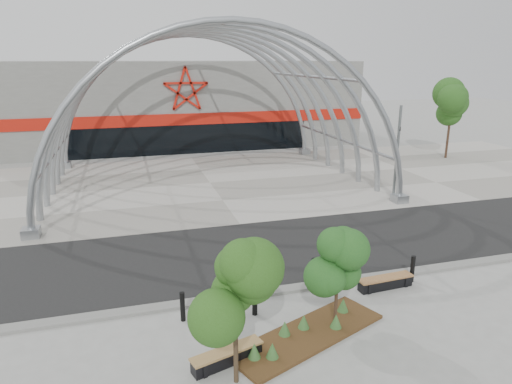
{
  "coord_description": "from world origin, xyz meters",
  "views": [
    {
      "loc": [
        -5.3,
        -14.44,
        8.22
      ],
      "look_at": [
        0.0,
        4.0,
        2.6
      ],
      "focal_mm": 32.0,
      "sensor_mm": 36.0,
      "label": 1
    }
  ],
  "objects_px": {
    "signal_pole": "(397,152)",
    "bench_1": "(385,283)",
    "bench_0": "(227,357)",
    "bollard_2": "(329,281)",
    "street_tree_0": "(235,284)",
    "street_tree_1": "(338,264)"
  },
  "relations": [
    {
      "from": "bench_0",
      "to": "bollard_2",
      "type": "xyz_separation_m",
      "value": [
        4.46,
        2.95,
        0.25
      ]
    },
    {
      "from": "bench_1",
      "to": "bollard_2",
      "type": "xyz_separation_m",
      "value": [
        -2.16,
        0.28,
        0.25
      ]
    },
    {
      "from": "street_tree_1",
      "to": "bench_1",
      "type": "bearing_deg",
      "value": 32.93
    },
    {
      "from": "bench_0",
      "to": "bollard_2",
      "type": "bearing_deg",
      "value": 33.48
    },
    {
      "from": "street_tree_0",
      "to": "bench_1",
      "type": "height_order",
      "value": "street_tree_0"
    },
    {
      "from": "bollard_2",
      "to": "bench_1",
      "type": "bearing_deg",
      "value": -7.36
    },
    {
      "from": "street_tree_1",
      "to": "signal_pole",
      "type": "bearing_deg",
      "value": 50.94
    },
    {
      "from": "bench_1",
      "to": "street_tree_1",
      "type": "bearing_deg",
      "value": -147.07
    },
    {
      "from": "street_tree_0",
      "to": "street_tree_1",
      "type": "bearing_deg",
      "value": 23.19
    },
    {
      "from": "bench_1",
      "to": "bollard_2",
      "type": "height_order",
      "value": "bollard_2"
    },
    {
      "from": "street_tree_1",
      "to": "bollard_2",
      "type": "xyz_separation_m",
      "value": [
        0.81,
        2.2,
        -1.76
      ]
    },
    {
      "from": "street_tree_0",
      "to": "bench_1",
      "type": "bearing_deg",
      "value": 27.83
    },
    {
      "from": "bench_0",
      "to": "bench_1",
      "type": "height_order",
      "value": "bench_1"
    },
    {
      "from": "signal_pole",
      "to": "bollard_2",
      "type": "bearing_deg",
      "value": -132.51
    },
    {
      "from": "signal_pole",
      "to": "bench_0",
      "type": "relative_size",
      "value": 2.61
    },
    {
      "from": "street_tree_0",
      "to": "street_tree_1",
      "type": "height_order",
      "value": "street_tree_0"
    },
    {
      "from": "bench_1",
      "to": "bollard_2",
      "type": "distance_m",
      "value": 2.19
    },
    {
      "from": "bench_1",
      "to": "bollard_2",
      "type": "relative_size",
      "value": 2.34
    },
    {
      "from": "bench_0",
      "to": "bench_1",
      "type": "relative_size",
      "value": 0.99
    },
    {
      "from": "street_tree_0",
      "to": "bench_0",
      "type": "relative_size",
      "value": 1.83
    },
    {
      "from": "signal_pole",
      "to": "bench_1",
      "type": "bearing_deg",
      "value": -123.59
    },
    {
      "from": "signal_pole",
      "to": "street_tree_0",
      "type": "distance_m",
      "value": 18.32
    }
  ]
}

